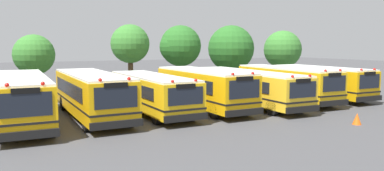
{
  "coord_description": "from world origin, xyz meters",
  "views": [
    {
      "loc": [
        -11.93,
        -22.29,
        4.3
      ],
      "look_at": [
        -0.75,
        0.0,
        1.6
      ],
      "focal_mm": 35.3,
      "sensor_mm": 36.0,
      "label": 1
    }
  ],
  "objects": [
    {
      "name": "tree_1",
      "position": [
        -9.7,
        11.13,
        3.52
      ],
      "size": [
        3.32,
        3.32,
        5.15
      ],
      "color": "#4C3823",
      "rests_on": "ground_plane"
    },
    {
      "name": "tree_5",
      "position": [
        15.96,
        10.93,
        3.76
      ],
      "size": [
        4.18,
        4.18,
        5.88
      ],
      "color": "#4C3823",
      "rests_on": "ground_plane"
    },
    {
      "name": "school_bus_3",
      "position": [
        -0.05,
        -0.24,
        1.46
      ],
      "size": [
        2.74,
        9.65,
        2.77
      ],
      "rotation": [
        0.0,
        0.0,
        3.16
      ],
      "color": "#EAA80C",
      "rests_on": "ground_plane"
    },
    {
      "name": "ground_plane",
      "position": [
        0.0,
        0.0,
        0.0
      ],
      "size": [
        160.0,
        160.0,
        0.0
      ],
      "primitive_type": "plane",
      "color": "#424244"
    },
    {
      "name": "traffic_cone",
      "position": [
        5.05,
        -8.35,
        0.32
      ],
      "size": [
        0.48,
        0.48,
        0.63
      ],
      "primitive_type": "cone",
      "color": "#EA5914",
      "rests_on": "ground_plane"
    },
    {
      "name": "school_bus_5",
      "position": [
        7.31,
        0.07,
        1.43
      ],
      "size": [
        2.6,
        9.84,
        2.72
      ],
      "rotation": [
        0.0,
        0.0,
        3.12
      ],
      "color": "yellow",
      "rests_on": "ground_plane"
    },
    {
      "name": "tree_4",
      "position": [
        9.14,
        10.73,
        3.92
      ],
      "size": [
        4.75,
        4.75,
        6.3
      ],
      "color": "#4C3823",
      "rests_on": "ground_plane"
    },
    {
      "name": "school_bus_6",
      "position": [
        10.97,
        0.11,
        1.39
      ],
      "size": [
        2.52,
        9.22,
        2.65
      ],
      "rotation": [
        0.0,
        0.0,
        3.14
      ],
      "color": "#EAA80C",
      "rests_on": "ground_plane"
    },
    {
      "name": "school_bus_0",
      "position": [
        -11.08,
        0.2,
        1.44
      ],
      "size": [
        2.7,
        11.3,
        2.74
      ],
      "rotation": [
        0.0,
        0.0,
        3.13
      ],
      "color": "#EAA80C",
      "rests_on": "ground_plane"
    },
    {
      "name": "school_bus_4",
      "position": [
        3.72,
        0.06,
        1.35
      ],
      "size": [
        2.56,
        11.65,
        2.56
      ],
      "rotation": [
        0.0,
        0.0,
        3.13
      ],
      "color": "yellow",
      "rests_on": "ground_plane"
    },
    {
      "name": "tree_3",
      "position": [
        3.09,
        10.44,
        4.16
      ],
      "size": [
        4.02,
        3.91,
        6.15
      ],
      "color": "#4C3823",
      "rests_on": "ground_plane"
    },
    {
      "name": "school_bus_2",
      "position": [
        -3.62,
        -0.03,
        1.33
      ],
      "size": [
        2.63,
        9.95,
        2.52
      ],
      "rotation": [
        0.0,
        0.0,
        3.15
      ],
      "color": "yellow",
      "rests_on": "ground_plane"
    },
    {
      "name": "school_bus_1",
      "position": [
        -7.32,
        0.19,
        1.45
      ],
      "size": [
        2.78,
        10.47,
        2.75
      ],
      "rotation": [
        0.0,
        0.0,
        3.16
      ],
      "color": "#EAA80C",
      "rests_on": "ground_plane"
    },
    {
      "name": "tree_2",
      "position": [
        -1.72,
        10.24,
        4.36
      ],
      "size": [
        3.43,
        3.43,
        6.11
      ],
      "color": "#4C3823",
      "rests_on": "ground_plane"
    }
  ]
}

